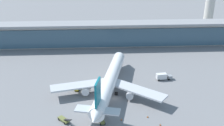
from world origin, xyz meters
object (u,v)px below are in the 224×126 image
object	(u,v)px
service_truck_mid_apron_yellow	(78,88)
safety_cone_bravo	(160,125)
service_truck_near_nose_olive	(102,121)
service_truck_under_wing_olive	(64,120)
safety_cone_delta	(148,117)
safety_cone_charlie	(121,119)
airliner_on_stand	(110,82)
service_truck_by_tail_grey	(163,76)

from	to	relation	value
service_truck_mid_apron_yellow	safety_cone_bravo	distance (m)	40.17
service_truck_mid_apron_yellow	safety_cone_bravo	world-z (taller)	service_truck_mid_apron_yellow
service_truck_near_nose_olive	service_truck_under_wing_olive	size ratio (longest dim) A/B	0.55
safety_cone_delta	service_truck_under_wing_olive	bearing A→B (deg)	-178.35
safety_cone_bravo	safety_cone_charlie	bearing A→B (deg)	163.99
service_truck_mid_apron_yellow	safety_cone_bravo	size ratio (longest dim) A/B	9.88
service_truck_near_nose_olive	safety_cone_charlie	size ratio (longest dim) A/B	4.61
airliner_on_stand	service_truck_mid_apron_yellow	distance (m)	14.64
safety_cone_bravo	safety_cone_charlie	distance (m)	13.54
airliner_on_stand	service_truck_mid_apron_yellow	size ratio (longest dim) A/B	8.87
service_truck_near_nose_olive	service_truck_by_tail_grey	bearing A→B (deg)	47.99
service_truck_near_nose_olive	safety_cone_charlie	distance (m)	7.09
service_truck_under_wing_olive	safety_cone_charlie	xyz separation A→B (m)	(20.08, -0.28, -0.49)
service_truck_by_tail_grey	safety_cone_delta	size ratio (longest dim) A/B	10.72
service_truck_under_wing_olive	safety_cone_delta	xyz separation A→B (m)	(29.65, 0.85, -0.49)
service_truck_near_nose_olive	service_truck_mid_apron_yellow	bearing A→B (deg)	111.71
airliner_on_stand	service_truck_under_wing_olive	size ratio (longest dim) A/B	10.36
safety_cone_bravo	service_truck_by_tail_grey	bearing A→B (deg)	75.46
service_truck_under_wing_olive	safety_cone_charlie	size ratio (longest dim) A/B	8.46
service_truck_near_nose_olive	service_truck_under_wing_olive	bearing A→B (deg)	172.49
safety_cone_delta	airliner_on_stand	bearing A→B (deg)	124.16
safety_cone_bravo	service_truck_near_nose_olive	bearing A→B (deg)	173.48
service_truck_mid_apron_yellow	safety_cone_delta	distance (m)	34.37
service_truck_by_tail_grey	airliner_on_stand	bearing A→B (deg)	-157.04
service_truck_near_nose_olive	service_truck_by_tail_grey	size ratio (longest dim) A/B	0.43
service_truck_under_wing_olive	safety_cone_delta	distance (m)	29.67
service_truck_under_wing_olive	service_truck_by_tail_grey	xyz separation A→B (m)	(41.99, 30.26, 0.88)
service_truck_near_nose_olive	service_truck_by_tail_grey	xyz separation A→B (m)	(28.82, 32.00, 0.82)
service_truck_under_wing_olive	service_truck_near_nose_olive	bearing A→B (deg)	-7.51
service_truck_by_tail_grey	safety_cone_charlie	size ratio (longest dim) A/B	10.72
safety_cone_bravo	safety_cone_delta	world-z (taller)	same
service_truck_near_nose_olive	service_truck_under_wing_olive	xyz separation A→B (m)	(-13.17, 1.74, -0.07)
airliner_on_stand	service_truck_by_tail_grey	distance (m)	27.47
service_truck_under_wing_olive	service_truck_by_tail_grey	bearing A→B (deg)	35.78
service_truck_by_tail_grey	safety_cone_delta	bearing A→B (deg)	-112.77
service_truck_under_wing_olive	safety_cone_delta	size ratio (longest dim) A/B	8.46
service_truck_mid_apron_yellow	service_truck_by_tail_grey	bearing A→B (deg)	10.70
safety_cone_charlie	safety_cone_delta	size ratio (longest dim) A/B	1.00
service_truck_under_wing_olive	service_truck_by_tail_grey	size ratio (longest dim) A/B	0.79
safety_cone_bravo	service_truck_under_wing_olive	bearing A→B (deg)	173.08
service_truck_mid_apron_yellow	service_truck_by_tail_grey	distance (m)	39.35
safety_cone_charlie	airliner_on_stand	bearing A→B (deg)	99.07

